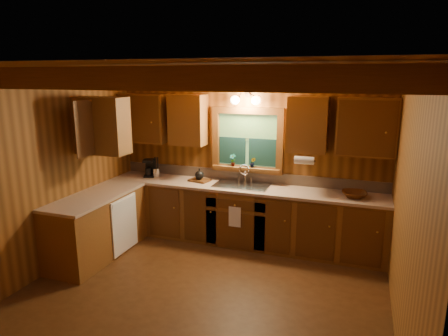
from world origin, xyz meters
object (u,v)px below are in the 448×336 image
Objects in this scene: cutting_board at (199,180)px; wicker_basket at (354,194)px; coffee_maker at (150,168)px; sink at (242,188)px.

wicker_basket is (2.31, -0.08, 0.03)m from cutting_board.
cutting_board is (0.89, -0.01, -0.13)m from coffee_maker.
wicker_basket is (3.20, -0.09, -0.10)m from coffee_maker.
sink is 1.60m from coffee_maker.
cutting_board is at bearing 177.43° from sink.
cutting_board is at bearing 177.99° from wicker_basket.
sink is 0.71m from cutting_board.
sink is 2.86× the size of coffee_maker.
coffee_maker is at bearing -168.62° from cutting_board.
wicker_basket reaches higher than cutting_board.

